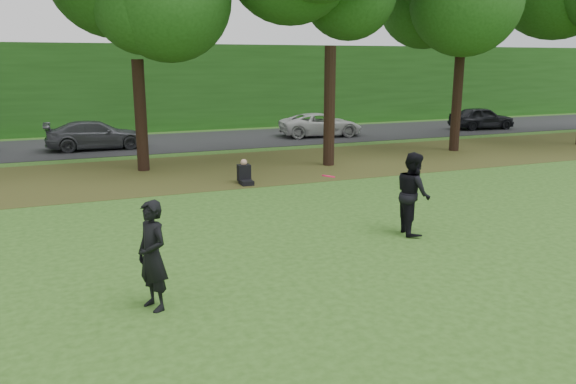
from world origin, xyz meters
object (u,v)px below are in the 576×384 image
object	(u,v)px
player_right	(413,193)
seated_person	(245,175)
player_left	(152,256)
frisbee	(329,176)

from	to	relation	value
player_right	seated_person	distance (m)	7.18
player_left	seated_person	xyz separation A→B (m)	(4.35, 8.83, -0.62)
frisbee	seated_person	distance (m)	8.03
frisbee	seated_person	size ratio (longest dim) A/B	0.46
seated_person	player_left	bearing A→B (deg)	-114.61
player_right	seated_person	size ratio (longest dim) A/B	2.38
player_left	player_right	world-z (taller)	player_right
frisbee	seated_person	world-z (taller)	frisbee
player_left	seated_person	size ratio (longest dim) A/B	2.25
seated_person	player_right	bearing A→B (deg)	-71.55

